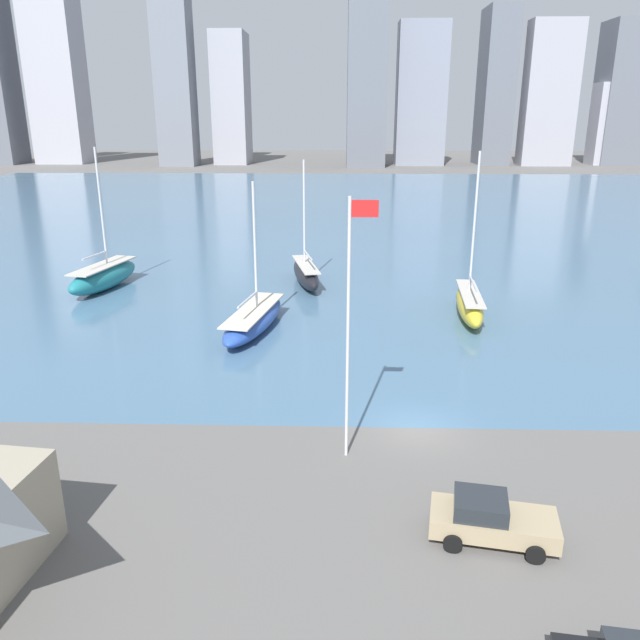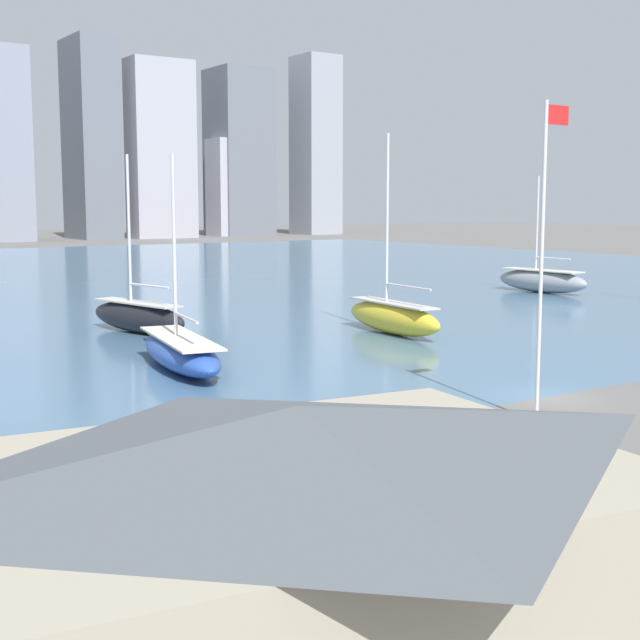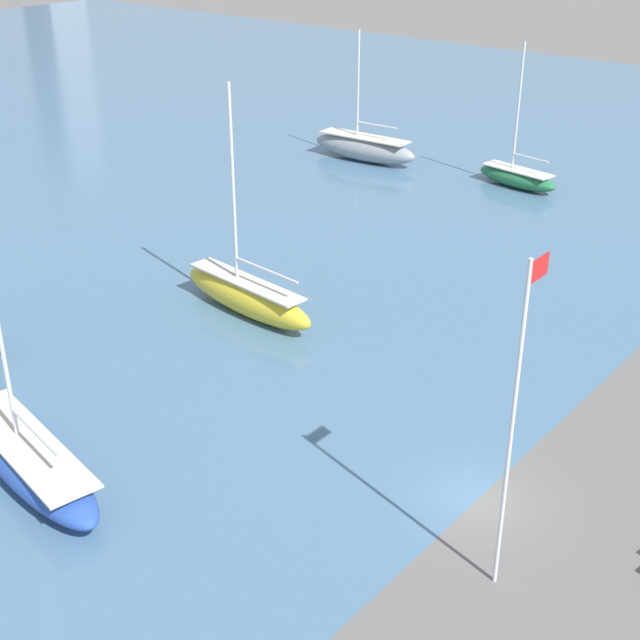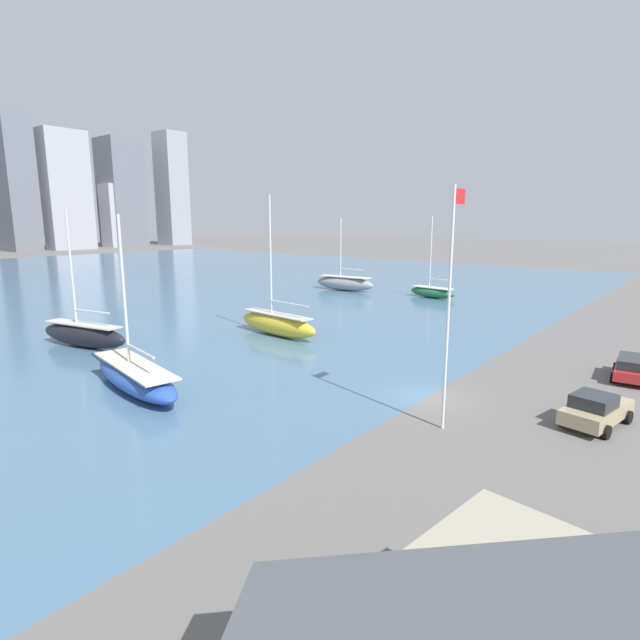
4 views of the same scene
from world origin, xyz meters
TOP-DOWN VIEW (x-y plane):
  - ground_plane at (0.00, 0.00)m, footprint 500.00×500.00m
  - flag_pole at (-3.47, -2.69)m, footprint 1.24×0.14m
  - sailboat_green at (35.47, 17.48)m, footprint 2.88×7.12m
  - sailboat_blue at (-10.03, 14.48)m, footprint 4.49×11.09m
  - sailboat_yellow at (6.11, 18.03)m, footprint 2.62×9.81m
  - sailboat_gray at (33.73, 30.83)m, footprint 2.91×9.88m

SIDE VIEW (x-z plane):
  - ground_plane at x=0.00m, z-range 0.00..0.00m
  - sailboat_green at x=35.47m, z-range -4.57..6.22m
  - sailboat_blue at x=-10.03m, z-range -4.40..6.14m
  - sailboat_yellow at x=6.11m, z-range -5.10..7.28m
  - sailboat_gray at x=33.73m, z-range -4.18..6.39m
  - flag_pole at x=-3.47m, z-range 0.49..12.27m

